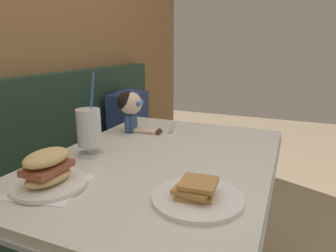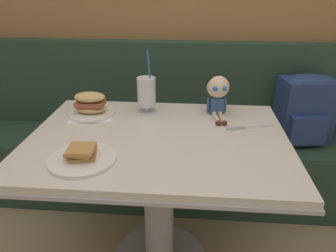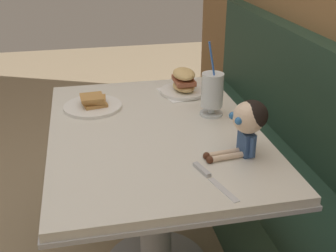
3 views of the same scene
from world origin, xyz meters
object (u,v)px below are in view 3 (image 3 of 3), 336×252
(toast_plate, at_px, (93,105))
(sandwich_plate, at_px, (184,84))
(butter_knife, at_px, (207,175))
(seated_doll, at_px, (248,120))
(milkshake_glass, at_px, (212,92))

(toast_plate, bearing_deg, sandwich_plate, 102.59)
(toast_plate, height_order, butter_knife, toast_plate)
(seated_doll, bearing_deg, butter_knife, -57.35)
(toast_plate, distance_m, butter_knife, 0.71)
(milkshake_glass, relative_size, sandwich_plate, 1.34)
(toast_plate, bearing_deg, butter_knife, 27.71)
(butter_knife, bearing_deg, toast_plate, -152.29)
(milkshake_glass, xyz_separation_m, butter_knife, (0.45, -0.15, -0.09))
(milkshake_glass, xyz_separation_m, seated_doll, (0.34, 0.02, 0.03))
(toast_plate, height_order, seated_doll, seated_doll)
(butter_knife, height_order, seated_doll, seated_doll)
(toast_plate, height_order, milkshake_glass, milkshake_glass)
(sandwich_plate, relative_size, seated_doll, 1.05)
(milkshake_glass, height_order, sandwich_plate, milkshake_glass)
(milkshake_glass, bearing_deg, toast_plate, -109.79)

